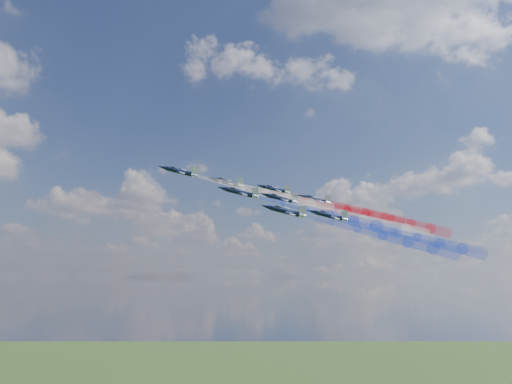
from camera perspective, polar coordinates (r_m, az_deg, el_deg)
jet_lead at (r=148.28m, az=-7.83°, el=2.10°), size 13.95×13.15×7.60m
trail_lead at (r=149.55m, az=1.00°, el=-0.09°), size 34.45×21.56×12.69m
jet_inner_left at (r=138.64m, az=-1.65°, el=-0.05°), size 13.95×13.15×7.60m
trail_inner_left at (r=142.68m, az=7.59°, el=-2.32°), size 34.45×21.56×12.69m
jet_inner_right at (r=158.09m, az=-3.02°, el=1.01°), size 13.95×13.15×7.60m
trail_inner_right at (r=161.26m, az=5.15°, el=-1.03°), size 34.45×21.56×12.69m
jet_outer_left at (r=126.78m, az=3.03°, el=-1.98°), size 13.95×13.15×7.60m
trail_outer_left at (r=132.96m, az=12.86°, el=-4.33°), size 34.45×21.56×12.69m
jet_center_third at (r=149.27m, az=2.49°, el=-0.65°), size 13.95×13.15×7.60m
trail_center_third at (r=154.83m, az=10.92°, el=-2.73°), size 34.45×21.56×12.69m
jet_outer_right at (r=171.36m, az=1.91°, el=0.27°), size 13.95×13.15×7.60m
trail_outer_right at (r=176.39m, az=9.31°, el=-1.58°), size 34.45×21.56×12.69m
jet_rear_left at (r=141.02m, az=7.53°, el=-2.41°), size 13.95×13.15×7.60m
trail_rear_left at (r=148.72m, az=16.16°, el=-4.47°), size 34.45×21.56×12.69m
jet_rear_right at (r=163.66m, az=6.09°, el=-0.78°), size 13.95×13.15×7.60m
trail_rear_right at (r=170.45m, az=13.65°, el=-2.66°), size 34.45×21.56×12.69m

